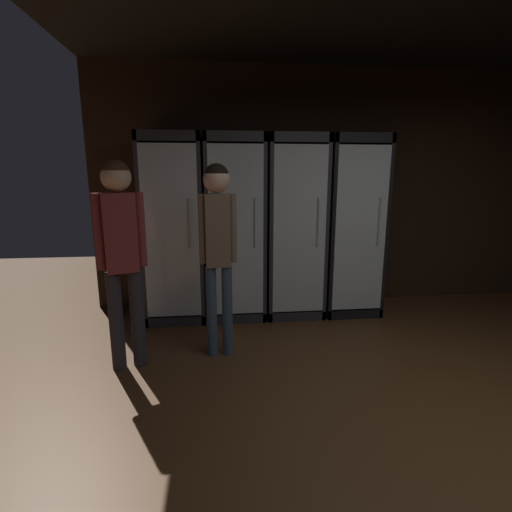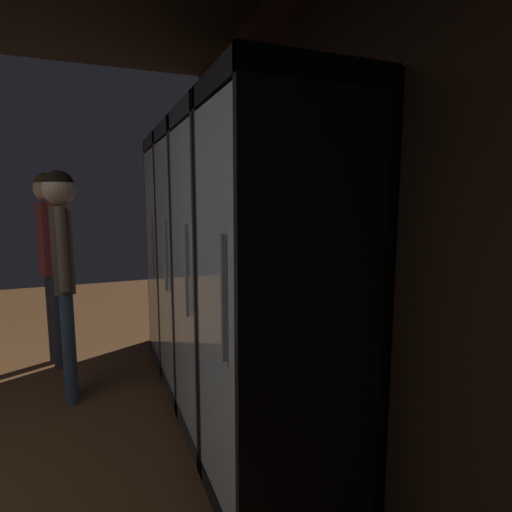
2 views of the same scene
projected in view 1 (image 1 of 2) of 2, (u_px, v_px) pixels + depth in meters
The scene contains 7 objects.
wall_back at pixel (344, 190), 4.59m from camera, with size 6.00×0.06×2.80m, color black.
cooler_far_left at pixel (175, 230), 4.13m from camera, with size 0.64×0.70×2.00m.
cooler_left at pixel (235, 229), 4.20m from camera, with size 0.64×0.70×2.00m.
cooler_center at pixel (292, 229), 4.28m from camera, with size 0.64×0.70×2.00m.
cooler_right at pixel (348, 228), 4.34m from camera, with size 0.64×0.70×2.00m.
shopper_near at pixel (218, 234), 3.14m from camera, with size 0.32×0.22×1.67m.
shopper_far at pixel (121, 244), 2.93m from camera, with size 0.37×0.23×1.69m.
Camera 1 is at (-1.57, -1.49, 1.58)m, focal length 26.25 mm.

